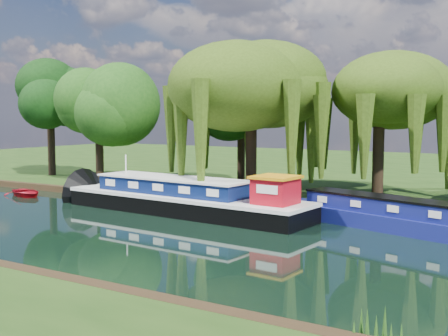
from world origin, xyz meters
The scene contains 13 objects.
ground centered at (0.00, 0.00, 0.00)m, with size 120.00×120.00×0.00m, color black.
far_bank centered at (0.00, 34.00, 0.23)m, with size 120.00×52.00×0.45m, color #1A350E.
dutch_barge centered at (-3.92, 5.53, 0.82)m, with size 15.98×4.77×3.33m.
narrowboat centered at (6.93, 7.10, 0.62)m, with size 12.07×5.32×1.75m.
red_dinghy centered at (-17.53, 5.42, 0.00)m, with size 2.37×3.32×0.69m, color maroon.
willow_left centered at (-2.37, 10.52, 7.23)m, with size 7.79×7.79×9.33m.
willow_right centered at (4.65, 14.19, 6.51)m, with size 6.82×6.82×8.31m.
tree_far_left centered at (-16.23, 11.42, 6.50)m, with size 5.49×5.49×8.85m.
tree_far_back centered at (-23.61, 13.22, 6.76)m, with size 5.38×5.38×9.05m.
tree_far_mid centered at (-6.10, 15.81, 6.11)m, with size 5.01×5.01×8.20m.
lamppost centered at (0.50, 10.50, 2.42)m, with size 0.36×0.36×2.56m.
mooring_posts centered at (-0.50, 8.40, 0.95)m, with size 19.16×0.16×1.00m.
reeds_near centered at (6.87, -7.57, 0.55)m, with size 33.70×1.50×1.10m.
Camera 1 is at (14.55, -20.60, 5.59)m, focal length 45.00 mm.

